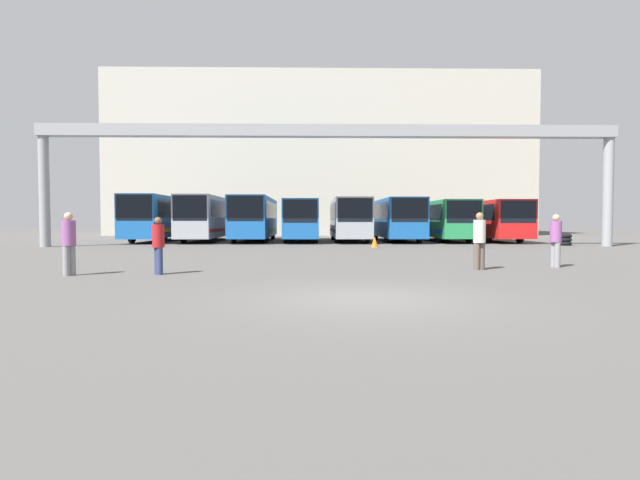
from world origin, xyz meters
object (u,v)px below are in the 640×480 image
(pedestrian_near_left, at_px, (69,242))
(tire_stack, at_px, (563,240))
(pedestrian_mid_right, at_px, (479,239))
(traffic_cone, at_px, (375,242))
(bus_slot_3, at_px, (302,218))
(bus_slot_7, at_px, (489,218))
(bus_slot_6, at_px, (442,218))
(bus_slot_0, at_px, (162,216))
(bus_slot_5, at_px, (396,217))
(bus_slot_1, at_px, (208,216))
(pedestrian_mid_left, at_px, (158,244))
(pedestrian_near_right, at_px, (556,239))
(bus_slot_2, at_px, (255,216))
(bus_slot_4, at_px, (349,217))

(pedestrian_near_left, relative_size, tire_stack, 1.75)
(pedestrian_mid_right, height_order, traffic_cone, pedestrian_mid_right)
(bus_slot_3, height_order, bus_slot_7, bus_slot_3)
(bus_slot_6, bearing_deg, tire_stack, -48.73)
(bus_slot_0, xyz_separation_m, pedestrian_near_left, (4.48, -23.98, -0.95))
(bus_slot_5, distance_m, traffic_cone, 8.97)
(bus_slot_1, bearing_deg, bus_slot_6, -0.57)
(tire_stack, bearing_deg, traffic_cone, -171.01)
(bus_slot_0, height_order, pedestrian_mid_left, bus_slot_0)
(traffic_cone, bearing_deg, bus_slot_7, 41.17)
(bus_slot_1, bearing_deg, pedestrian_mid_right, -59.36)
(traffic_cone, bearing_deg, bus_slot_0, 149.08)
(bus_slot_6, height_order, pedestrian_mid_right, bus_slot_6)
(pedestrian_near_right, bearing_deg, bus_slot_0, -154.48)
(bus_slot_2, height_order, pedestrian_near_right, bus_slot_2)
(bus_slot_1, height_order, bus_slot_3, bus_slot_1)
(pedestrian_mid_left, bearing_deg, bus_slot_5, 115.57)
(bus_slot_0, relative_size, tire_stack, 11.44)
(bus_slot_2, height_order, tire_stack, bus_slot_2)
(bus_slot_3, bearing_deg, pedestrian_mid_right, -74.37)
(bus_slot_1, distance_m, pedestrian_near_left, 23.78)
(bus_slot_4, xyz_separation_m, tire_stack, (13.07, -6.35, -1.45))
(bus_slot_1, distance_m, bus_slot_4, 10.74)
(bus_slot_2, xyz_separation_m, pedestrian_near_left, (-2.67, -23.80, -0.92))
(bus_slot_1, relative_size, traffic_cone, 18.42)
(bus_slot_6, bearing_deg, pedestrian_mid_left, -121.89)
(pedestrian_near_left, xyz_separation_m, pedestrian_near_right, (15.20, 2.26, -0.02))
(bus_slot_2, distance_m, traffic_cone, 12.09)
(bus_slot_2, bearing_deg, bus_slot_7, -0.92)
(pedestrian_near_right, bearing_deg, bus_slot_7, 149.20)
(pedestrian_near_left, bearing_deg, traffic_cone, 174.68)
(bus_slot_7, bearing_deg, pedestrian_mid_left, -127.87)
(bus_slot_1, bearing_deg, tire_stack, -16.22)
(bus_slot_0, relative_size, bus_slot_6, 1.08)
(bus_slot_1, height_order, pedestrian_mid_left, bus_slot_1)
(bus_slot_1, relative_size, pedestrian_mid_left, 6.79)
(bus_slot_5, height_order, pedestrian_near_left, bus_slot_5)
(bus_slot_5, bearing_deg, pedestrian_mid_right, -92.83)
(bus_slot_4, xyz_separation_m, traffic_cone, (0.88, -8.28, -1.50))
(bus_slot_4, bearing_deg, bus_slot_3, -179.38)
(traffic_cone, bearing_deg, pedestrian_mid_left, -119.34)
(bus_slot_2, bearing_deg, bus_slot_3, -10.55)
(bus_slot_4, bearing_deg, traffic_cone, -83.96)
(bus_slot_7, distance_m, pedestrian_mid_right, 23.58)
(pedestrian_mid_left, xyz_separation_m, pedestrian_near_left, (-2.47, -0.25, 0.07))
(bus_slot_2, distance_m, bus_slot_3, 3.64)
(pedestrian_mid_left, relative_size, tire_stack, 1.62)
(bus_slot_0, xyz_separation_m, bus_slot_6, (21.45, -0.42, -0.19))
(bus_slot_2, distance_m, pedestrian_mid_left, 23.56)
(pedestrian_mid_right, relative_size, pedestrian_near_left, 1.01)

